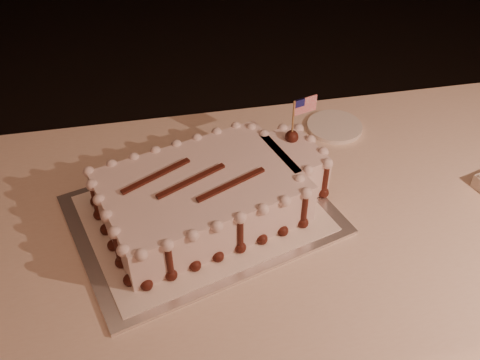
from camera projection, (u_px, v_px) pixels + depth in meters
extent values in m
cube|color=beige|center=(337.00, 307.00, 1.39)|extent=(2.40, 0.80, 0.75)
cube|color=silver|center=(202.00, 214.00, 1.11)|extent=(0.60, 0.51, 0.01)
cube|color=white|center=(202.00, 213.00, 1.10)|extent=(0.54, 0.46, 0.00)
cube|color=white|center=(201.00, 196.00, 1.07)|extent=(0.44, 0.35, 0.09)
cube|color=white|center=(293.00, 164.00, 1.15)|extent=(0.13, 0.17, 0.09)
sphere|color=#491B12|center=(147.00, 285.00, 0.96)|extent=(0.02, 0.02, 0.02)
sphere|color=#491B12|center=(171.00, 275.00, 0.97)|extent=(0.02, 0.02, 0.02)
sphere|color=#491B12|center=(195.00, 265.00, 0.99)|extent=(0.02, 0.02, 0.02)
sphere|color=#491B12|center=(218.00, 256.00, 1.01)|extent=(0.02, 0.02, 0.02)
sphere|color=#491B12|center=(240.00, 247.00, 1.02)|extent=(0.02, 0.02, 0.02)
sphere|color=#491B12|center=(262.00, 239.00, 1.04)|extent=(0.02, 0.02, 0.02)
sphere|color=#491B12|center=(283.00, 231.00, 1.06)|extent=(0.02, 0.02, 0.02)
sphere|color=#491B12|center=(303.00, 223.00, 1.07)|extent=(0.02, 0.02, 0.02)
sphere|color=#491B12|center=(296.00, 209.00, 1.10)|extent=(0.02, 0.02, 0.02)
sphere|color=#491B12|center=(305.00, 200.00, 1.12)|extent=(0.02, 0.02, 0.02)
sphere|color=#491B12|center=(323.00, 193.00, 1.14)|extent=(0.02, 0.02, 0.02)
sphere|color=#491B12|center=(319.00, 181.00, 1.17)|extent=(0.02, 0.02, 0.02)
sphere|color=#491B12|center=(307.00, 169.00, 1.20)|extent=(0.02, 0.02, 0.02)
sphere|color=#491B12|center=(296.00, 157.00, 1.23)|extent=(0.02, 0.02, 0.02)
sphere|color=#491B12|center=(281.00, 157.00, 1.23)|extent=(0.02, 0.02, 0.02)
sphere|color=#491B12|center=(263.00, 163.00, 1.21)|extent=(0.02, 0.02, 0.02)
sphere|color=#491B12|center=(251.00, 157.00, 1.23)|extent=(0.02, 0.02, 0.02)
sphere|color=#491B12|center=(236.00, 155.00, 1.24)|extent=(0.02, 0.02, 0.02)
sphere|color=#491B12|center=(218.00, 161.00, 1.22)|extent=(0.02, 0.02, 0.02)
sphere|color=#491B12|center=(199.00, 168.00, 1.20)|extent=(0.02, 0.02, 0.02)
sphere|color=#491B12|center=(179.00, 174.00, 1.19)|extent=(0.02, 0.02, 0.02)
sphere|color=#491B12|center=(159.00, 180.00, 1.17)|extent=(0.02, 0.02, 0.02)
sphere|color=#491B12|center=(139.00, 187.00, 1.15)|extent=(0.02, 0.02, 0.02)
sphere|color=#491B12|center=(118.00, 194.00, 1.14)|extent=(0.02, 0.02, 0.02)
sphere|color=#491B12|center=(96.00, 201.00, 1.12)|extent=(0.02, 0.02, 0.02)
sphere|color=#491B12|center=(99.00, 215.00, 1.09)|extent=(0.02, 0.02, 0.02)
sphere|color=#491B12|center=(106.00, 229.00, 1.06)|extent=(0.02, 0.02, 0.02)
sphere|color=#491B12|center=(113.00, 245.00, 1.03)|extent=(0.02, 0.02, 0.02)
sphere|color=#491B12|center=(121.00, 262.00, 0.99)|extent=(0.02, 0.02, 0.02)
sphere|color=#491B12|center=(130.00, 280.00, 0.96)|extent=(0.02, 0.02, 0.02)
sphere|color=white|center=(141.00, 255.00, 0.90)|extent=(0.02, 0.02, 0.02)
sphere|color=white|center=(167.00, 245.00, 0.92)|extent=(0.02, 0.02, 0.02)
sphere|color=white|center=(192.00, 236.00, 0.94)|extent=(0.02, 0.02, 0.02)
sphere|color=white|center=(217.00, 227.00, 0.95)|extent=(0.02, 0.02, 0.02)
sphere|color=white|center=(240.00, 218.00, 0.97)|extent=(0.02, 0.02, 0.02)
sphere|color=white|center=(263.00, 209.00, 0.99)|extent=(0.02, 0.02, 0.02)
sphere|color=white|center=(285.00, 201.00, 1.00)|extent=(0.02, 0.02, 0.02)
sphere|color=white|center=(306.00, 193.00, 1.02)|extent=(0.02, 0.02, 0.02)
sphere|color=white|center=(299.00, 180.00, 1.05)|extent=(0.02, 0.02, 0.02)
sphere|color=white|center=(308.00, 171.00, 1.07)|extent=(0.02, 0.02, 0.02)
sphere|color=white|center=(327.00, 164.00, 1.09)|extent=(0.02, 0.02, 0.02)
sphere|color=white|center=(323.00, 152.00, 1.11)|extent=(0.02, 0.02, 0.02)
sphere|color=white|center=(310.00, 140.00, 1.15)|extent=(0.02, 0.02, 0.02)
sphere|color=white|center=(298.00, 129.00, 1.18)|extent=(0.02, 0.02, 0.02)
sphere|color=white|center=(283.00, 129.00, 1.18)|extent=(0.02, 0.02, 0.02)
sphere|color=white|center=(264.00, 135.00, 1.16)|extent=(0.02, 0.02, 0.02)
sphere|color=white|center=(251.00, 128.00, 1.18)|extent=(0.02, 0.02, 0.02)
sphere|color=white|center=(236.00, 127.00, 1.18)|extent=(0.02, 0.02, 0.02)
sphere|color=white|center=(217.00, 133.00, 1.17)|extent=(0.02, 0.02, 0.02)
sphere|color=white|center=(197.00, 139.00, 1.15)|extent=(0.02, 0.02, 0.02)
sphere|color=white|center=(177.00, 145.00, 1.13)|extent=(0.02, 0.02, 0.02)
sphere|color=white|center=(156.00, 151.00, 1.12)|extent=(0.02, 0.02, 0.02)
sphere|color=white|center=(134.00, 158.00, 1.10)|extent=(0.02, 0.02, 0.02)
sphere|color=white|center=(112.00, 165.00, 1.08)|extent=(0.02, 0.02, 0.02)
sphere|color=white|center=(89.00, 172.00, 1.07)|extent=(0.02, 0.02, 0.02)
sphere|color=white|center=(92.00, 185.00, 1.04)|extent=(0.02, 0.02, 0.02)
sphere|color=white|center=(99.00, 200.00, 1.00)|extent=(0.02, 0.02, 0.02)
sphere|color=white|center=(106.00, 216.00, 0.97)|extent=(0.02, 0.02, 0.02)
sphere|color=white|center=(115.00, 232.00, 0.94)|extent=(0.02, 0.02, 0.02)
sphere|color=white|center=(123.00, 250.00, 0.91)|extent=(0.02, 0.02, 0.02)
cylinder|color=#491B12|center=(169.00, 261.00, 0.95)|extent=(0.01, 0.01, 0.08)
sphere|color=#491B12|center=(171.00, 274.00, 0.97)|extent=(0.02, 0.02, 0.02)
cylinder|color=#491B12|center=(240.00, 234.00, 1.00)|extent=(0.01, 0.01, 0.08)
sphere|color=#491B12|center=(240.00, 247.00, 1.02)|extent=(0.02, 0.02, 0.02)
cylinder|color=#491B12|center=(304.00, 209.00, 1.05)|extent=(0.01, 0.01, 0.08)
sphere|color=#491B12|center=(303.00, 222.00, 1.07)|extent=(0.02, 0.02, 0.02)
cylinder|color=#491B12|center=(325.00, 179.00, 1.11)|extent=(0.01, 0.01, 0.08)
sphere|color=#491B12|center=(323.00, 192.00, 1.14)|extent=(0.02, 0.02, 0.02)
cylinder|color=#491B12|center=(297.00, 144.00, 1.20)|extent=(0.01, 0.01, 0.08)
sphere|color=#491B12|center=(296.00, 157.00, 1.23)|extent=(0.02, 0.02, 0.02)
cylinder|color=#491B12|center=(251.00, 143.00, 1.21)|extent=(0.01, 0.01, 0.08)
sphere|color=#491B12|center=(251.00, 156.00, 1.23)|extent=(0.02, 0.02, 0.02)
cylinder|color=#491B12|center=(198.00, 154.00, 1.18)|extent=(0.01, 0.01, 0.08)
sphere|color=#491B12|center=(199.00, 167.00, 1.20)|extent=(0.02, 0.02, 0.02)
cylinder|color=#491B12|center=(137.00, 174.00, 1.13)|extent=(0.01, 0.01, 0.08)
sphere|color=#491B12|center=(139.00, 186.00, 1.15)|extent=(0.02, 0.02, 0.02)
cylinder|color=#491B12|center=(96.00, 201.00, 1.06)|extent=(0.01, 0.01, 0.08)
sphere|color=#491B12|center=(99.00, 214.00, 1.09)|extent=(0.02, 0.02, 0.02)
cylinder|color=#491B12|center=(118.00, 248.00, 0.97)|extent=(0.01, 0.01, 0.08)
sphere|color=#491B12|center=(121.00, 261.00, 0.99)|extent=(0.02, 0.02, 0.02)
cube|color=#491B12|center=(156.00, 176.00, 1.05)|extent=(0.14, 0.08, 0.01)
cube|color=#491B12|center=(191.00, 181.00, 1.04)|extent=(0.14, 0.08, 0.01)
cube|color=#491B12|center=(231.00, 184.00, 1.03)|extent=(0.15, 0.07, 0.01)
sphere|color=#491B12|center=(292.00, 137.00, 1.14)|extent=(0.03, 0.03, 0.03)
cylinder|color=#AE7F4A|center=(293.00, 123.00, 1.12)|extent=(0.00, 0.00, 0.11)
cube|color=red|center=(306.00, 105.00, 1.10)|extent=(0.05, 0.02, 0.04)
cube|color=navy|center=(300.00, 103.00, 1.09)|extent=(0.02, 0.01, 0.02)
cylinder|color=white|center=(335.00, 127.00, 1.34)|extent=(0.14, 0.14, 0.01)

